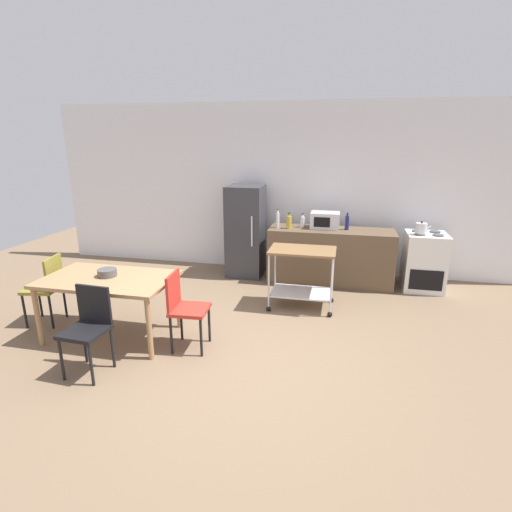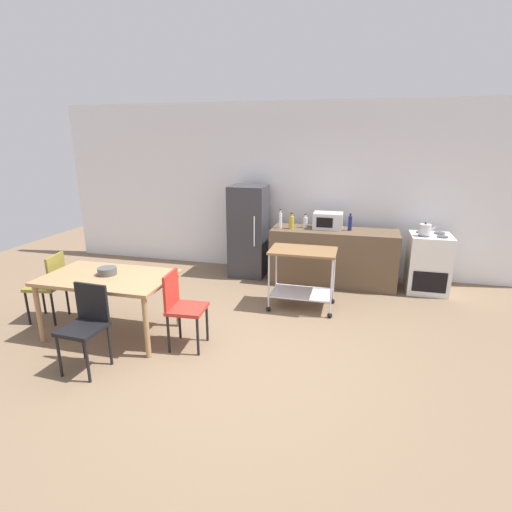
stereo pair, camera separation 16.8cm
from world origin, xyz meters
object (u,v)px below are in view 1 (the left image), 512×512
object	(u,v)px
chair_black	(89,324)
refrigerator	(246,231)
chair_red	(184,305)
bottle_hot_sauce	(347,223)
fruit_bowl	(107,273)
kettle	(421,228)
dining_table	(109,284)
microwave	(325,220)
chair_olive	(47,285)
bottle_soda	(289,222)
stove_oven	(424,262)
bottle_sparkling_water	(278,220)
bottle_sesame_oil	(302,222)
kitchen_cart	(302,269)

from	to	relation	value
chair_black	refrigerator	distance (m)	3.40
chair_red	bottle_hot_sauce	world-z (taller)	bottle_hot_sauce
fruit_bowl	kettle	world-z (taller)	kettle
chair_black	refrigerator	bearing A→B (deg)	79.44
dining_table	chair_black	size ratio (longest dim) A/B	1.69
refrigerator	microwave	xyz separation A→B (m)	(1.33, -0.02, 0.25)
chair_olive	kettle	distance (m)	5.31
bottle_soda	fruit_bowl	bearing A→B (deg)	-127.64
dining_table	chair_red	xyz separation A→B (m)	(0.96, -0.07, -0.15)
stove_oven	fruit_bowl	size ratio (longest dim) A/B	4.17
microwave	refrigerator	bearing A→B (deg)	178.99
chair_black	bottle_sparkling_water	distance (m)	3.45
dining_table	chair_red	distance (m)	0.97
bottle_sesame_oil	dining_table	bearing A→B (deg)	-128.20
chair_black	bottle_hot_sauce	size ratio (longest dim) A/B	3.28
dining_table	fruit_bowl	distance (m)	0.13
bottle_sesame_oil	microwave	world-z (taller)	microwave
kitchen_cart	refrigerator	bearing A→B (deg)	132.34
kettle	fruit_bowl	bearing A→B (deg)	-148.46
bottle_sesame_oil	microwave	size ratio (longest dim) A/B	0.49
dining_table	refrigerator	size ratio (longest dim) A/B	0.97
chair_black	refrigerator	xyz separation A→B (m)	(0.81, 3.29, 0.26)
bottle_sesame_oil	fruit_bowl	distance (m)	3.21
chair_black	kitchen_cart	xyz separation A→B (m)	(1.91, 2.08, 0.05)
bottle_soda	bottle_hot_sauce	world-z (taller)	bottle_hot_sauce
chair_olive	kettle	size ratio (longest dim) A/B	3.71
refrigerator	fruit_bowl	bearing A→B (deg)	-112.50
chair_olive	bottle_hot_sauce	world-z (taller)	bottle_hot_sauce
bottle_sesame_oil	kettle	world-z (taller)	bottle_sesame_oil
bottle_soda	kettle	size ratio (longest dim) A/B	1.07
stove_oven	bottle_sparkling_water	world-z (taller)	bottle_sparkling_water
bottle_sparkling_water	chair_red	bearing A→B (deg)	-104.47
bottle_soda	fruit_bowl	world-z (taller)	bottle_soda
refrigerator	fruit_bowl	size ratio (longest dim) A/B	7.03
chair_olive	kettle	bearing A→B (deg)	105.17
chair_olive	bottle_hot_sauce	xyz separation A→B (m)	(3.69, 2.34, 0.50)
chair_red	kettle	distance (m)	3.79
chair_olive	microwave	xyz separation A→B (m)	(3.34, 2.39, 0.51)
refrigerator	bottle_hot_sauce	size ratio (longest dim) A/B	5.71
microwave	bottle_soda	bearing A→B (deg)	-164.73
bottle_hot_sauce	kettle	bearing A→B (deg)	-5.60
bottle_soda	microwave	world-z (taller)	microwave
bottle_sparkling_water	bottle_soda	distance (m)	0.19
stove_oven	bottle_soda	size ratio (longest dim) A/B	3.58
dining_table	refrigerator	distance (m)	2.77
bottle_sparkling_water	bottle_soda	world-z (taller)	bottle_sparkling_water
chair_black	microwave	world-z (taller)	microwave
bottle_hot_sauce	kettle	size ratio (longest dim) A/B	1.13
fruit_bowl	kettle	bearing A→B (deg)	31.54
bottle_sesame_oil	bottle_hot_sauce	xyz separation A→B (m)	(0.71, -0.03, 0.02)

